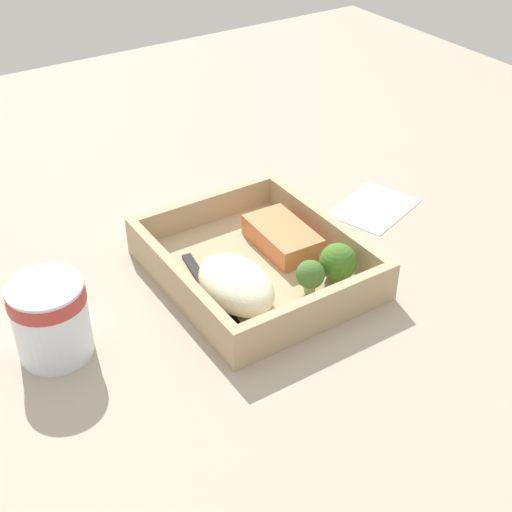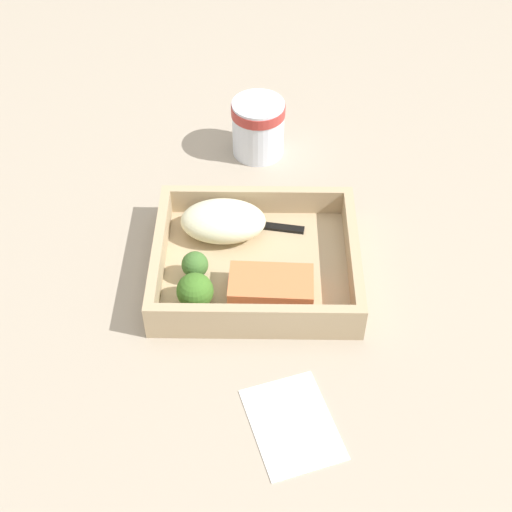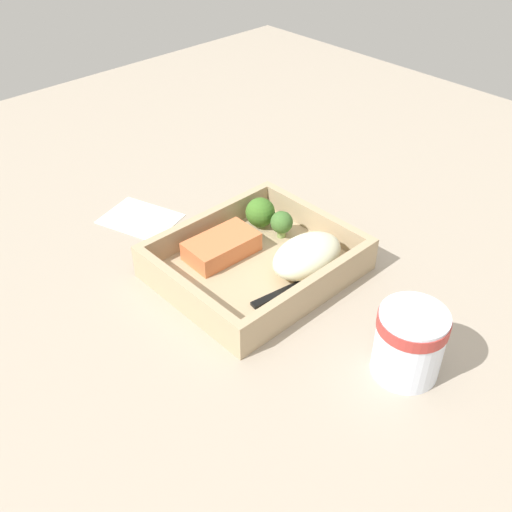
# 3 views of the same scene
# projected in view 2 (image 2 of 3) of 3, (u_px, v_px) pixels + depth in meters

# --- Properties ---
(ground_plane) EXTENTS (1.60, 1.60, 0.02)m
(ground_plane) POSITION_uv_depth(u_px,v_px,m) (256.00, 276.00, 0.89)
(ground_plane) COLOR #A29583
(takeout_tray) EXTENTS (0.25, 0.21, 0.01)m
(takeout_tray) POSITION_uv_depth(u_px,v_px,m) (256.00, 268.00, 0.88)
(takeout_tray) COLOR tan
(takeout_tray) RESTS_ON ground_plane
(tray_rim) EXTENTS (0.25, 0.21, 0.04)m
(tray_rim) POSITION_uv_depth(u_px,v_px,m) (256.00, 254.00, 0.86)
(tray_rim) COLOR tan
(tray_rim) RESTS_ON takeout_tray
(salmon_fillet) EXTENTS (0.10, 0.06, 0.03)m
(salmon_fillet) POSITION_uv_depth(u_px,v_px,m) (271.00, 287.00, 0.83)
(salmon_fillet) COLOR #D97343
(salmon_fillet) RESTS_ON takeout_tray
(mashed_potatoes) EXTENTS (0.11, 0.07, 0.05)m
(mashed_potatoes) POSITION_uv_depth(u_px,v_px,m) (223.00, 221.00, 0.90)
(mashed_potatoes) COLOR beige
(mashed_potatoes) RESTS_ON takeout_tray
(broccoli_floret_1) EXTENTS (0.04, 0.04, 0.04)m
(broccoli_floret_1) POSITION_uv_depth(u_px,v_px,m) (195.00, 291.00, 0.82)
(broccoli_floret_1) COLOR #8BAA67
(broccoli_floret_1) RESTS_ON takeout_tray
(broccoli_floret_2) EXTENTS (0.03, 0.03, 0.04)m
(broccoli_floret_2) POSITION_uv_depth(u_px,v_px,m) (195.00, 265.00, 0.85)
(broccoli_floret_2) COLOR #7E9C54
(broccoli_floret_2) RESTS_ON takeout_tray
(fork) EXTENTS (0.16, 0.04, 0.00)m
(fork) POSITION_uv_depth(u_px,v_px,m) (238.00, 222.00, 0.93)
(fork) COLOR black
(fork) RESTS_ON takeout_tray
(paper_cup) EXTENTS (0.08, 0.08, 0.08)m
(paper_cup) POSITION_uv_depth(u_px,v_px,m) (255.00, 125.00, 1.02)
(paper_cup) COLOR white
(paper_cup) RESTS_ON ground_plane
(receipt_slip) EXTENTS (0.11, 0.13, 0.00)m
(receipt_slip) POSITION_uv_depth(u_px,v_px,m) (292.00, 424.00, 0.74)
(receipt_slip) COLOR white
(receipt_slip) RESTS_ON ground_plane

